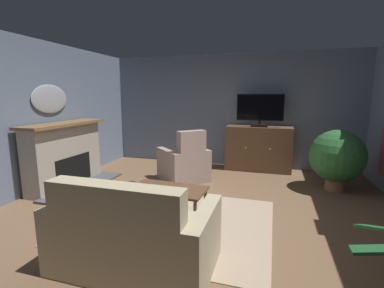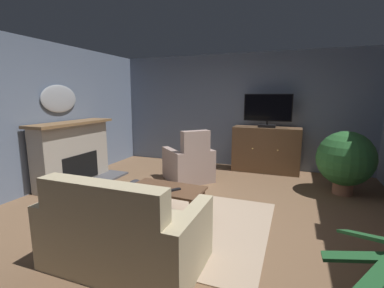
{
  "view_description": "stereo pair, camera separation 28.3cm",
  "coord_description": "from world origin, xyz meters",
  "px_view_note": "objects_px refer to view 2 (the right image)",
  "views": [
    {
      "loc": [
        1.02,
        -3.43,
        1.68
      ],
      "look_at": [
        -0.13,
        0.36,
        0.97
      ],
      "focal_mm": 25.3,
      "sensor_mm": 36.0,
      "label": 1
    },
    {
      "loc": [
        1.29,
        -3.34,
        1.68
      ],
      "look_at": [
        -0.13,
        0.36,
        0.97
      ],
      "focal_mm": 25.3,
      "sensor_mm": 36.0,
      "label": 2
    }
  ],
  "objects_px": {
    "fireplace": "(74,154)",
    "coffee_table": "(166,191)",
    "sofa_floral": "(123,235)",
    "cat": "(133,185)",
    "tv_cabinet": "(266,151)",
    "armchair_facing_sofa": "(189,164)",
    "television": "(268,110)",
    "tv_remote": "(175,190)",
    "potted_plant_tall_palm_by_window": "(345,159)",
    "wall_mirror_oval": "(59,99)"
  },
  "relations": [
    {
      "from": "fireplace",
      "to": "tv_cabinet",
      "type": "distance_m",
      "value": 4.01
    },
    {
      "from": "coffee_table",
      "to": "potted_plant_tall_palm_by_window",
      "type": "relative_size",
      "value": 0.96
    },
    {
      "from": "tv_cabinet",
      "to": "sofa_floral",
      "type": "relative_size",
      "value": 0.94
    },
    {
      "from": "tv_cabinet",
      "to": "tv_remote",
      "type": "height_order",
      "value": "tv_cabinet"
    },
    {
      "from": "sofa_floral",
      "to": "tv_cabinet",
      "type": "bearing_deg",
      "value": 76.64
    },
    {
      "from": "sofa_floral",
      "to": "cat",
      "type": "height_order",
      "value": "sofa_floral"
    },
    {
      "from": "cat",
      "to": "tv_cabinet",
      "type": "bearing_deg",
      "value": 45.92
    },
    {
      "from": "armchair_facing_sofa",
      "to": "cat",
      "type": "height_order",
      "value": "armchair_facing_sofa"
    },
    {
      "from": "coffee_table",
      "to": "tv_remote",
      "type": "height_order",
      "value": "tv_remote"
    },
    {
      "from": "television",
      "to": "coffee_table",
      "type": "distance_m",
      "value": 3.18
    },
    {
      "from": "television",
      "to": "tv_remote",
      "type": "bearing_deg",
      "value": -106.86
    },
    {
      "from": "wall_mirror_oval",
      "to": "television",
      "type": "bearing_deg",
      "value": 30.15
    },
    {
      "from": "television",
      "to": "armchair_facing_sofa",
      "type": "relative_size",
      "value": 0.86
    },
    {
      "from": "television",
      "to": "sofa_floral",
      "type": "bearing_deg",
      "value": -103.54
    },
    {
      "from": "tv_remote",
      "to": "potted_plant_tall_palm_by_window",
      "type": "distance_m",
      "value": 3.03
    },
    {
      "from": "potted_plant_tall_palm_by_window",
      "to": "fireplace",
      "type": "bearing_deg",
      "value": -166.13
    },
    {
      "from": "fireplace",
      "to": "coffee_table",
      "type": "bearing_deg",
      "value": -17.45
    },
    {
      "from": "tv_cabinet",
      "to": "potted_plant_tall_palm_by_window",
      "type": "height_order",
      "value": "potted_plant_tall_palm_by_window"
    },
    {
      "from": "tv_cabinet",
      "to": "coffee_table",
      "type": "relative_size",
      "value": 1.37
    },
    {
      "from": "cat",
      "to": "sofa_floral",
      "type": "bearing_deg",
      "value": -59.39
    },
    {
      "from": "sofa_floral",
      "to": "armchair_facing_sofa",
      "type": "height_order",
      "value": "armchair_facing_sofa"
    },
    {
      "from": "wall_mirror_oval",
      "to": "armchair_facing_sofa",
      "type": "height_order",
      "value": "wall_mirror_oval"
    },
    {
      "from": "television",
      "to": "coffee_table",
      "type": "xyz_separation_m",
      "value": [
        -1.04,
        -2.84,
        -1.0
      ]
    },
    {
      "from": "television",
      "to": "coffee_table",
      "type": "bearing_deg",
      "value": -110.06
    },
    {
      "from": "tv_cabinet",
      "to": "television",
      "type": "bearing_deg",
      "value": -90.0
    },
    {
      "from": "coffee_table",
      "to": "armchair_facing_sofa",
      "type": "distance_m",
      "value": 1.71
    },
    {
      "from": "coffee_table",
      "to": "armchair_facing_sofa",
      "type": "relative_size",
      "value": 0.9
    },
    {
      "from": "tv_remote",
      "to": "cat",
      "type": "bearing_deg",
      "value": -87.61
    },
    {
      "from": "wall_mirror_oval",
      "to": "sofa_floral",
      "type": "bearing_deg",
      "value": -35.02
    },
    {
      "from": "television",
      "to": "potted_plant_tall_palm_by_window",
      "type": "xyz_separation_m",
      "value": [
        1.41,
        -0.92,
        -0.77
      ]
    },
    {
      "from": "fireplace",
      "to": "armchair_facing_sofa",
      "type": "bearing_deg",
      "value": 25.11
    },
    {
      "from": "tv_cabinet",
      "to": "armchair_facing_sofa",
      "type": "xyz_separation_m",
      "value": [
        -1.36,
        -1.21,
        -0.15
      ]
    },
    {
      "from": "tv_cabinet",
      "to": "cat",
      "type": "relative_size",
      "value": 2.13
    },
    {
      "from": "tv_remote",
      "to": "tv_cabinet",
      "type": "bearing_deg",
      "value": -159.54
    },
    {
      "from": "fireplace",
      "to": "armchair_facing_sofa",
      "type": "distance_m",
      "value": 2.24
    },
    {
      "from": "coffee_table",
      "to": "armchair_facing_sofa",
      "type": "bearing_deg",
      "value": 100.93
    },
    {
      "from": "television",
      "to": "armchair_facing_sofa",
      "type": "bearing_deg",
      "value": -139.54
    },
    {
      "from": "potted_plant_tall_palm_by_window",
      "to": "television",
      "type": "bearing_deg",
      "value": 146.67
    },
    {
      "from": "tv_cabinet",
      "to": "armchair_facing_sofa",
      "type": "height_order",
      "value": "armchair_facing_sofa"
    },
    {
      "from": "potted_plant_tall_palm_by_window",
      "to": "cat",
      "type": "xyz_separation_m",
      "value": [
        -3.48,
        -1.16,
        -0.52
      ]
    },
    {
      "from": "tv_cabinet",
      "to": "potted_plant_tall_palm_by_window",
      "type": "xyz_separation_m",
      "value": [
        1.41,
        -0.98,
        0.14
      ]
    },
    {
      "from": "cat",
      "to": "armchair_facing_sofa",
      "type": "bearing_deg",
      "value": 52.48
    },
    {
      "from": "coffee_table",
      "to": "sofa_floral",
      "type": "relative_size",
      "value": 0.68
    },
    {
      "from": "television",
      "to": "cat",
      "type": "relative_size",
      "value": 1.48
    },
    {
      "from": "potted_plant_tall_palm_by_window",
      "to": "armchair_facing_sofa",
      "type": "bearing_deg",
      "value": -175.11
    },
    {
      "from": "sofa_floral",
      "to": "potted_plant_tall_palm_by_window",
      "type": "relative_size",
      "value": 1.41
    },
    {
      "from": "tv_cabinet",
      "to": "potted_plant_tall_palm_by_window",
      "type": "distance_m",
      "value": 1.72
    },
    {
      "from": "sofa_floral",
      "to": "armchair_facing_sofa",
      "type": "xyz_separation_m",
      "value": [
        -0.4,
        2.81,
        0.0
      ]
    },
    {
      "from": "fireplace",
      "to": "television",
      "type": "height_order",
      "value": "television"
    },
    {
      "from": "tv_cabinet",
      "to": "television",
      "type": "xyz_separation_m",
      "value": [
        0.0,
        -0.05,
        0.9
      ]
    }
  ]
}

